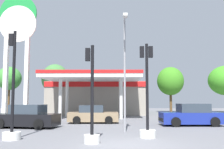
{
  "coord_description": "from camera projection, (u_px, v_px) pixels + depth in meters",
  "views": [
    {
      "loc": [
        -0.52,
        -11.18,
        1.87
      ],
      "look_at": [
        -0.8,
        15.43,
        4.32
      ],
      "focal_mm": 43.04,
      "sensor_mm": 36.0,
      "label": 1
    }
  ],
  "objects": [
    {
      "name": "traffic_signal_0",
      "position": [
        91.0,
        115.0,
        11.47
      ],
      "size": [
        0.68,
        0.7,
        4.22
      ],
      "color": "silver",
      "rests_on": "ground"
    },
    {
      "name": "tree_0",
      "position": [
        9.0,
        79.0,
        36.72
      ],
      "size": [
        3.31,
        3.31,
        6.31
      ],
      "color": "brown",
      "rests_on": "ground"
    },
    {
      "name": "car_3",
      "position": [
        191.0,
        116.0,
        19.05
      ],
      "size": [
        4.4,
        2.11,
        1.55
      ],
      "color": "black",
      "rests_on": "ground"
    },
    {
      "name": "car_0",
      "position": [
        93.0,
        115.0,
        21.07
      ],
      "size": [
        3.98,
        1.93,
        1.4
      ],
      "color": "black",
      "rests_on": "ground"
    },
    {
      "name": "traffic_signal_1",
      "position": [
        147.0,
        109.0,
        13.15
      ],
      "size": [
        0.8,
        0.8,
        4.63
      ],
      "color": "silver",
      "rests_on": "ground"
    },
    {
      "name": "ground_plane",
      "position": [
        128.0,
        145.0,
        10.96
      ],
      "size": [
        90.0,
        90.0,
        0.0
      ],
      "primitive_type": "plane",
      "color": "slate",
      "rests_on": "ground"
    },
    {
      "name": "station_pole_sign",
      "position": [
        17.0,
        38.0,
        29.42
      ],
      "size": [
        4.09,
        0.56,
        13.42
      ],
      "color": "white",
      "rests_on": "ground"
    },
    {
      "name": "traffic_signal_3",
      "position": [
        12.0,
        113.0,
        12.48
      ],
      "size": [
        0.82,
        0.82,
        5.12
      ],
      "color": "silver",
      "rests_on": "ground"
    },
    {
      "name": "corner_streetlamp",
      "position": [
        125.0,
        62.0,
        15.34
      ],
      "size": [
        0.24,
        1.48,
        6.57
      ],
      "color": "gray",
      "rests_on": "ground"
    },
    {
      "name": "tree_1",
      "position": [
        55.0,
        79.0,
        37.03
      ],
      "size": [
        3.69,
        3.69,
        6.7
      ],
      "color": "brown",
      "rests_on": "ground"
    },
    {
      "name": "tree_3",
      "position": [
        170.0,
        81.0,
        37.57
      ],
      "size": [
        3.7,
        3.7,
        6.37
      ],
      "color": "brown",
      "rests_on": "ground"
    },
    {
      "name": "tree_2",
      "position": [
        119.0,
        85.0,
        38.42
      ],
      "size": [
        3.78,
        3.78,
        5.88
      ],
      "color": "brown",
      "rests_on": "ground"
    },
    {
      "name": "car_4",
      "position": [
        26.0,
        117.0,
        17.62
      ],
      "size": [
        4.45,
        2.42,
        1.52
      ],
      "color": "black",
      "rests_on": "ground"
    },
    {
      "name": "gas_station",
      "position": [
        96.0,
        96.0,
        32.7
      ],
      "size": [
        11.66,
        12.81,
        4.51
      ],
      "color": "gray",
      "rests_on": "ground"
    }
  ]
}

